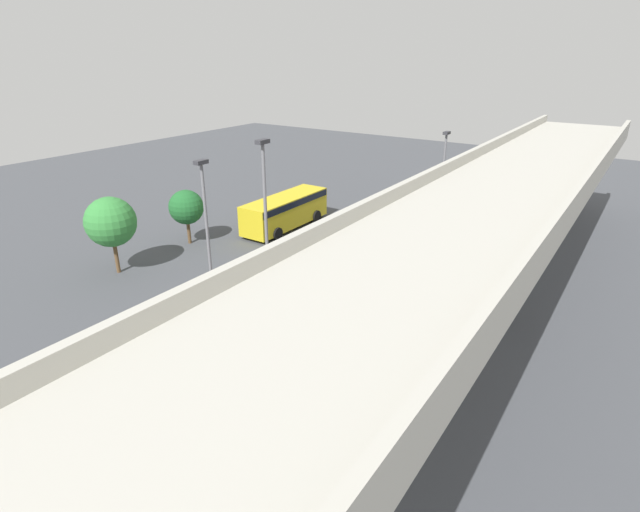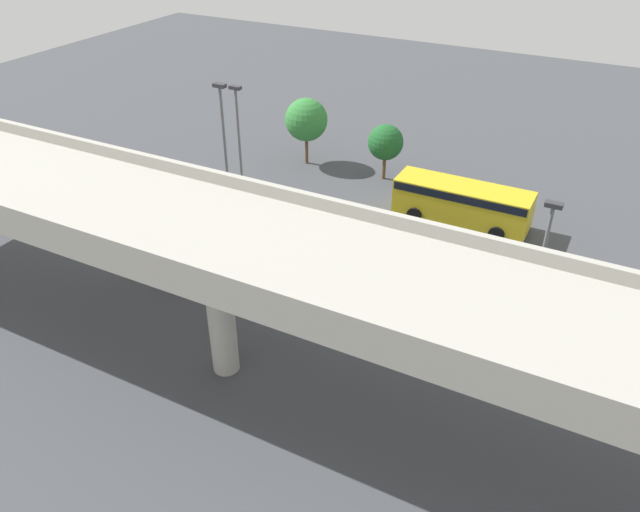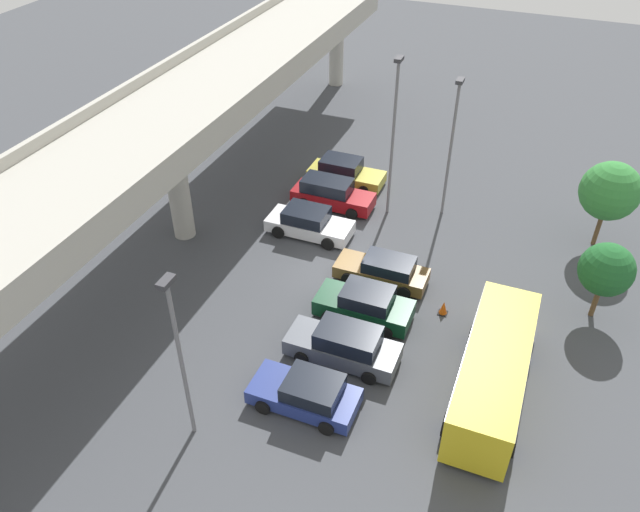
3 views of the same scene
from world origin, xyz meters
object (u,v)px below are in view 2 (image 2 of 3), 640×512
Objects in this scene: parked_car_5 at (206,251)px; tree_front_left at (386,142)px; parked_car_1 at (433,260)px; tree_front_centre at (306,120)px; lamp_post_mid_lot at (239,141)px; parked_car_3 at (338,237)px; lamp_post_near_aisle at (540,268)px; lamp_post_by_overpass at (225,153)px; traffic_cone at (380,222)px; parked_car_4 at (254,269)px; shuttle_bus at (462,201)px; parked_car_6 at (163,242)px; parked_car_0 at (485,281)px; parked_car_2 at (384,248)px.

tree_front_left reaches higher than parked_car_5.
tree_front_centre is at bearing -126.49° from parked_car_1.
tree_front_centre is (-0.01, -8.32, -1.38)m from lamp_post_mid_lot.
parked_car_5 is (5.61, 4.94, 0.13)m from parked_car_3.
lamp_post_near_aisle is at bearing 143.88° from tree_front_centre.
lamp_post_by_overpass is at bearing -7.65° from lamp_post_near_aisle.
parked_car_5 is at bearing 3.11° from lamp_post_near_aisle.
parked_car_3 reaches higher than traffic_cone.
shuttle_bus is (-7.80, -11.20, 0.77)m from parked_car_4.
parked_car_5 is at bearing 100.30° from lamp_post_by_overpass.
parked_car_6 is 16.68m from tree_front_left.
tree_front_centre is at bearing -90.08° from lamp_post_mid_lot.
parked_car_1 is at bearing -69.96° from parked_car_6.
parked_car_0 is at bearing -72.60° from parked_car_5.
lamp_post_mid_lot is 1.65× the size of tree_front_centre.
lamp_post_near_aisle reaches higher than parked_car_3.
parked_car_4 is at bearing -67.63° from parked_car_0.
shuttle_bus is at bearing -59.34° from lamp_post_near_aisle.
lamp_post_by_overpass reaches higher than parked_car_5.
tree_front_centre is (4.85, -14.66, 2.59)m from parked_car_4.
lamp_post_mid_lot is at bearing 13.31° from traffic_cone.
parked_car_2 is at bearing -94.58° from parked_car_0.
tree_front_left is at bearing -47.54° from lamp_post_near_aisle.
shuttle_bus is (0.34, -6.15, 0.70)m from parked_car_1.
parked_car_1 is at bearing 174.32° from lamp_post_mid_lot.
parked_car_5 reaches higher than parked_car_3.
tree_front_left is (1.28, -9.79, 2.00)m from parked_car_3.
parked_car_2 is 0.59× the size of lamp_post_near_aisle.
tree_front_centre is at bearing 1.66° from tree_front_left.
lamp_post_near_aisle is (-5.70, 4.03, 3.64)m from parked_car_1.
parked_car_1 is 6.20m from shuttle_bus.
lamp_post_mid_lot is at bearing -100.05° from parked_car_3.
lamp_post_near_aisle reaches higher than traffic_cone.
parked_car_2 is at bearing -46.59° from parked_car_4.
lamp_post_near_aisle reaches higher than tree_front_left.
lamp_post_by_overpass is 12.73m from tree_front_left.
parked_car_0 is at bearing -67.63° from parked_car_4.
lamp_post_near_aisle is 17.74m from lamp_post_by_overpass.
tree_front_centre is at bearing -36.35° from traffic_cone.
parked_car_5 reaches higher than traffic_cone.
tree_front_centre is (1.72, -14.56, 2.49)m from parked_car_5.
parked_car_1 is at bearing -99.58° from parked_car_0.
tree_front_centre is (6.05, 0.18, 0.63)m from tree_front_left.
lamp_post_by_overpass reaches higher than lamp_post_near_aisle.
tree_front_centre is (1.12, -11.28, -1.95)m from lamp_post_by_overpass.
parked_car_6 is 0.58× the size of lamp_post_mid_lot.
parked_car_3 is 9.88m from parked_car_6.
parked_car_4 reaches higher than parked_car_3.
parked_car_6 is 15.02m from tree_front_centre.
tree_front_left is (4.11, -9.82, 1.92)m from parked_car_2.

